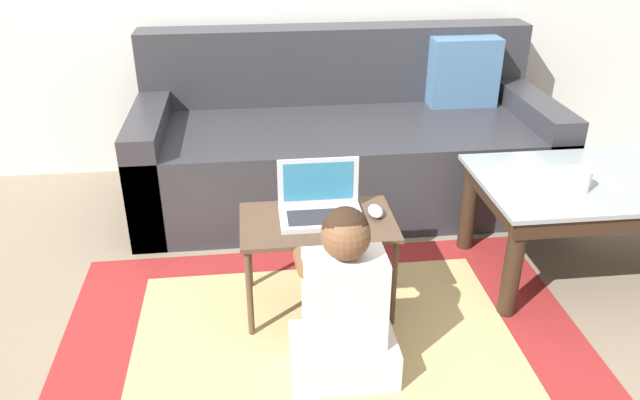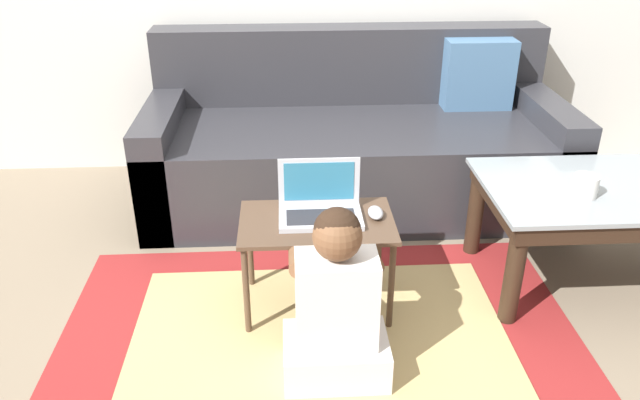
% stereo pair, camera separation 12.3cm
% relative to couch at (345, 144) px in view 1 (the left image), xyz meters
% --- Properties ---
extents(ground_plane, '(16.00, 16.00, 0.00)m').
position_rel_couch_xyz_m(ground_plane, '(-0.23, -1.09, -0.29)').
color(ground_plane, '#7F705B').
extents(area_rug, '(1.94, 1.25, 0.01)m').
position_rel_couch_xyz_m(area_rug, '(-0.26, -1.19, -0.29)').
color(area_rug, maroon).
rests_on(area_rug, ground_plane).
extents(couch, '(2.09, 0.91, 0.84)m').
position_rel_couch_xyz_m(couch, '(0.00, 0.00, 0.00)').
color(couch, '#2D2D33').
rests_on(couch, ground_plane).
extents(coffee_table, '(1.14, 0.62, 0.45)m').
position_rel_couch_xyz_m(coffee_table, '(0.99, -0.87, 0.09)').
color(coffee_table, gray).
rests_on(coffee_table, ground_plane).
extents(laptop_desk, '(0.58, 0.36, 0.39)m').
position_rel_couch_xyz_m(laptop_desk, '(-0.26, -0.99, 0.05)').
color(laptop_desk, '#4C3828').
rests_on(laptop_desk, ground_plane).
extents(laptop, '(0.31, 0.20, 0.21)m').
position_rel_couch_xyz_m(laptop, '(-0.24, -0.96, 0.13)').
color(laptop, '#B7BCC6').
rests_on(laptop, laptop_desk).
extents(computer_mouse, '(0.06, 0.10, 0.03)m').
position_rel_couch_xyz_m(computer_mouse, '(-0.03, -0.97, 0.11)').
color(computer_mouse, '#B2B7C1').
rests_on(computer_mouse, laptop_desk).
extents(person_seated, '(0.35, 0.40, 0.64)m').
position_rel_couch_xyz_m(person_seated, '(-0.21, -1.38, -0.01)').
color(person_seated, silver).
rests_on(person_seated, ground_plane).
extents(cup_on_table, '(0.10, 0.10, 0.08)m').
position_rel_couch_xyz_m(cup_on_table, '(0.77, -0.96, 0.20)').
color(cup_on_table, white).
rests_on(cup_on_table, coffee_table).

